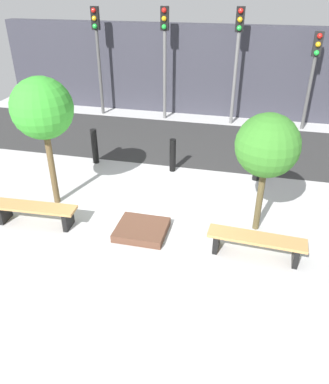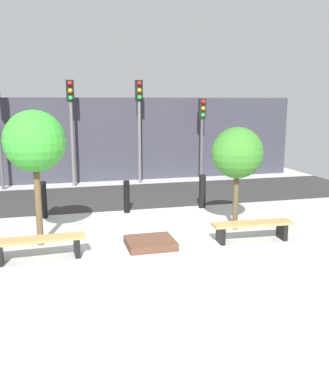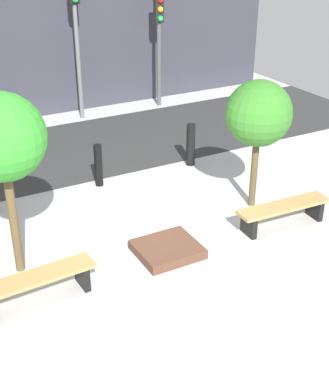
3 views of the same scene
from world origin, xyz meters
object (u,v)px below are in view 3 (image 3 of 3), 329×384
traffic_light_mid_east (76,22)px  tree_behind_left_bench (2,139)px  planter_bed (167,249)px  bollard_left (98,165)px  tree_behind_right_bench (259,114)px  bench_right (283,210)px  bollard_center (191,145)px  bench_left (35,283)px  traffic_light_east (159,31)px

traffic_light_mid_east → tree_behind_left_bench: bearing=-118.4°
planter_bed → bollard_left: bearing=90.0°
planter_bed → tree_behind_right_bench: 3.12m
bench_right → tree_behind_right_bench: tree_behind_right_bench is taller
bollard_center → traffic_light_mid_east: (-1.04, 4.44, 2.23)m
planter_bed → bollard_center: (2.33, 3.10, 0.42)m
tree_behind_right_bench → bollard_center: tree_behind_right_bench is taller
tree_behind_left_bench → bollard_left: tree_behind_left_bench is taller
tree_behind_left_bench → bench_left: bearing=-90.0°
bollard_center → traffic_light_mid_east: bearing=103.2°
tree_behind_right_bench → bollard_left: bearing=135.5°
traffic_light_east → bollard_left: bearing=-131.1°
bench_right → traffic_light_east: traffic_light_east is taller
bench_right → bollard_left: (-2.38, 3.30, 0.15)m
bench_right → tree_behind_left_bench: (-4.77, 0.96, 2.00)m
traffic_light_mid_east → traffic_light_east: 2.61m
planter_bed → bollard_left: 3.13m
traffic_light_mid_east → planter_bed: bearing=-99.7°
bench_right → bollard_center: 3.31m
bollard_left → traffic_light_east: size_ratio=0.29×
bollard_center → bench_left: bearing=-145.0°
bench_right → bollard_center: bollard_center is taller
bench_right → traffic_light_mid_east: traffic_light_mid_east is taller
tree_behind_right_bench → bollard_center: size_ratio=2.55×
bench_left → bollard_left: bearing=51.1°
bench_left → tree_behind_right_bench: bearing=8.3°
tree_behind_left_bench → bollard_center: 5.57m
bench_left → bollard_left: (2.38, 3.30, 0.14)m
bench_left → planter_bed: 2.41m
tree_behind_left_bench → traffic_light_east: (6.25, 6.78, -0.04)m
bollard_left → bollard_center: bearing=0.0°
tree_behind_right_bench → traffic_light_mid_east: (-1.10, 6.78, 0.80)m
bench_left → bollard_left: size_ratio=2.00×
bench_right → tree_behind_right_bench: 1.88m
bench_right → traffic_light_mid_east: (-1.10, 7.74, 2.41)m
bench_left → tree_behind_left_bench: 2.21m
planter_bed → tree_behind_right_bench: (2.38, 0.76, 1.86)m
traffic_light_mid_east → bollard_left: bearing=-106.2°
bench_right → traffic_light_east: bearing=82.2°
tree_behind_left_bench → tree_behind_right_bench: bearing=-0.0°
tree_behind_right_bench → traffic_light_mid_east: bearing=99.2°
planter_bed → bench_left: bearing=-175.2°
traffic_light_east → tree_behind_left_bench: bearing=-132.7°
tree_behind_right_bench → bollard_left: (-2.38, 2.34, -1.47)m
tree_behind_left_bench → tree_behind_right_bench: 4.78m
bench_left → traffic_light_mid_east: (3.67, 7.74, 2.40)m
bollard_center → traffic_light_east: 5.02m
bollard_center → planter_bed: bearing=-126.9°
planter_bed → traffic_light_east: traffic_light_east is taller
bench_left → tree_behind_right_bench: (4.77, 0.96, 1.60)m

